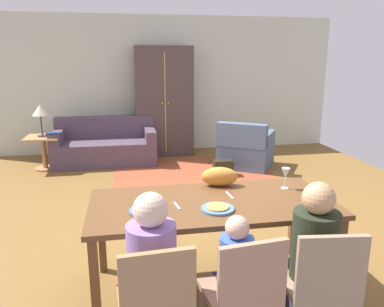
% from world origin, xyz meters
% --- Properties ---
extents(ground_plane, '(7.18, 6.13, 0.02)m').
position_xyz_m(ground_plane, '(0.00, 0.46, -0.01)').
color(ground_plane, brown).
extents(back_wall, '(7.18, 0.10, 2.70)m').
position_xyz_m(back_wall, '(0.00, 3.58, 1.35)').
color(back_wall, beige).
rests_on(back_wall, ground_plane).
extents(dining_table, '(1.92, 0.91, 0.76)m').
position_xyz_m(dining_table, '(-0.09, -1.42, 0.69)').
color(dining_table, brown).
rests_on(dining_table, ground_plane).
extents(plate_near_man, '(0.25, 0.25, 0.02)m').
position_xyz_m(plate_near_man, '(-0.62, -1.54, 0.77)').
color(plate_near_man, '#4E719F').
rests_on(plate_near_man, dining_table).
extents(pizza_near_man, '(0.17, 0.17, 0.01)m').
position_xyz_m(pizza_near_man, '(-0.62, -1.54, 0.78)').
color(pizza_near_man, gold).
rests_on(pizza_near_man, plate_near_man).
extents(plate_near_child, '(0.25, 0.25, 0.02)m').
position_xyz_m(plate_near_child, '(-0.09, -1.60, 0.77)').
color(plate_near_child, '#5079A9').
rests_on(plate_near_child, dining_table).
extents(pizza_near_child, '(0.17, 0.17, 0.01)m').
position_xyz_m(pizza_near_child, '(-0.09, -1.60, 0.78)').
color(pizza_near_child, gold).
rests_on(pizza_near_child, plate_near_child).
extents(wine_glass, '(0.07, 0.07, 0.19)m').
position_xyz_m(wine_glass, '(0.60, -1.24, 0.89)').
color(wine_glass, silver).
rests_on(wine_glass, dining_table).
extents(fork, '(0.04, 0.15, 0.01)m').
position_xyz_m(fork, '(-0.38, -1.47, 0.76)').
color(fork, silver).
rests_on(fork, dining_table).
extents(knife, '(0.03, 0.17, 0.01)m').
position_xyz_m(knife, '(0.08, -1.32, 0.76)').
color(knife, silver).
rests_on(knife, dining_table).
extents(dining_chair_man, '(0.45, 0.45, 0.87)m').
position_xyz_m(dining_chair_man, '(-0.61, -2.24, 0.49)').
color(dining_chair_man, '#A0784B').
rests_on(dining_chair_man, ground_plane).
extents(person_man, '(0.30, 0.41, 1.11)m').
position_xyz_m(person_man, '(-0.62, -2.06, 0.51)').
color(person_man, '#2F3B48').
rests_on(person_man, ground_plane).
extents(dining_chair_child, '(0.47, 0.47, 0.87)m').
position_xyz_m(dining_chair_child, '(-0.08, -2.24, 0.49)').
color(dining_chair_child, '#A87B5E').
rests_on(dining_chair_child, ground_plane).
extents(person_child, '(0.22, 0.30, 0.92)m').
position_xyz_m(person_child, '(-0.09, -2.07, 0.43)').
color(person_child, '#2D394E').
rests_on(person_child, ground_plane).
extents(dining_chair_woman, '(0.47, 0.47, 0.87)m').
position_xyz_m(dining_chair_woman, '(0.43, -2.24, 0.49)').
color(dining_chair_woman, '#9C7F61').
rests_on(dining_chair_woman, ground_plane).
extents(person_woman, '(0.31, 0.41, 1.11)m').
position_xyz_m(person_woman, '(0.44, -2.06, 0.51)').
color(person_woman, '#383952').
rests_on(person_woman, ground_plane).
extents(cat, '(0.34, 0.21, 0.17)m').
position_xyz_m(cat, '(0.06, -1.07, 0.84)').
color(cat, orange).
rests_on(cat, dining_table).
extents(area_rug, '(2.60, 1.80, 0.01)m').
position_xyz_m(area_rug, '(0.33, 1.84, 0.00)').
color(area_rug, brown).
rests_on(area_rug, ground_plane).
extents(couch, '(1.81, 0.86, 0.82)m').
position_xyz_m(couch, '(-1.13, 2.70, 0.30)').
color(couch, '#4B3C4C').
rests_on(couch, ground_plane).
extents(armchair, '(1.18, 1.18, 0.82)m').
position_xyz_m(armchair, '(1.32, 2.00, 0.32)').
color(armchair, slate).
rests_on(armchair, ground_plane).
extents(armoire, '(1.10, 0.59, 2.10)m').
position_xyz_m(armoire, '(0.01, 3.19, 1.05)').
color(armoire, '#463736').
rests_on(armoire, ground_plane).
extents(side_table, '(0.56, 0.56, 0.58)m').
position_xyz_m(side_table, '(-2.14, 2.44, 0.38)').
color(side_table, '#B17C4B').
rests_on(side_table, ground_plane).
extents(table_lamp, '(0.26, 0.26, 0.54)m').
position_xyz_m(table_lamp, '(-2.14, 2.44, 1.01)').
color(table_lamp, '#3F352F').
rests_on(table_lamp, side_table).
extents(book_lower, '(0.22, 0.16, 0.03)m').
position_xyz_m(book_lower, '(-1.98, 2.44, 0.59)').
color(book_lower, maroon).
rests_on(book_lower, side_table).
extents(book_upper, '(0.22, 0.16, 0.03)m').
position_xyz_m(book_upper, '(-1.96, 2.45, 0.62)').
color(book_upper, navy).
rests_on(book_upper, book_lower).
extents(handbag, '(0.32, 0.16, 0.26)m').
position_xyz_m(handbag, '(0.80, 1.54, 0.13)').
color(handbag, black).
rests_on(handbag, ground_plane).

